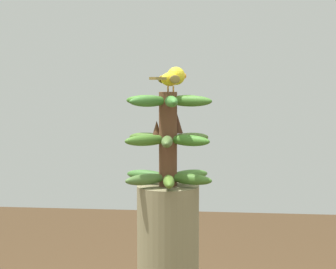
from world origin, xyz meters
The scene contains 2 objects.
banana_bunch centered at (0.00, 0.00, 1.14)m, with size 0.28×0.30×0.29m.
perched_bird centered at (-0.01, -0.01, 1.32)m, with size 0.09×0.19×0.08m.
Camera 1 is at (-0.18, 1.73, 1.31)m, focal length 61.49 mm.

